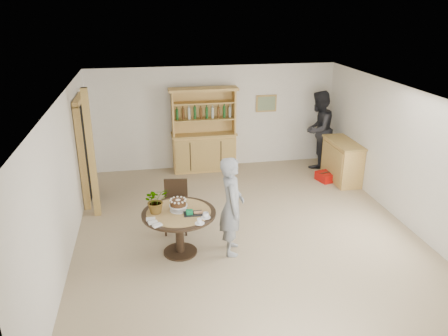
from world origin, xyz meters
TOP-DOWN VIEW (x-y plane):
  - ground at (0.00, 0.00)m, footprint 7.00×7.00m
  - room_shell at (0.00, 0.01)m, footprint 6.04×7.04m
  - doorway at (-2.93, 2.00)m, footprint 0.13×1.10m
  - pine_post at (-2.70, 1.20)m, footprint 0.12×0.12m
  - hutch at (-0.30, 3.24)m, footprint 1.62×0.54m
  - sideboard at (2.74, 2.00)m, footprint 0.54×1.26m
  - dining_table at (-1.23, -0.47)m, footprint 1.20×1.20m
  - dining_chair at (-1.22, 0.36)m, footprint 0.48×0.48m
  - birthday_cake at (-1.23, -0.42)m, footprint 0.30×0.30m
  - flower_vase at (-1.58, -0.42)m, footprint 0.47×0.44m
  - gift_tray at (-1.02, -0.60)m, footprint 0.30×0.20m
  - coffee_cup_a at (-0.83, -0.75)m, footprint 0.15×0.15m
  - coffee_cup_b at (-0.95, -0.92)m, footprint 0.15×0.15m
  - napkins at (-1.64, -0.79)m, footprint 0.24×0.33m
  - teen_boy at (-0.38, -0.57)m, footprint 0.49×0.66m
  - adult_person at (2.50, 2.97)m, footprint 1.18×1.16m
  - red_suitcase at (2.50, 2.05)m, footprint 0.69×0.55m

SIDE VIEW (x-z plane):
  - ground at x=0.00m, z-range 0.00..0.00m
  - red_suitcase at x=2.50m, z-range 0.00..0.21m
  - sideboard at x=2.74m, z-range 0.00..0.94m
  - dining_chair at x=-1.22m, z-range 0.06..1.01m
  - dining_table at x=-1.23m, z-range 0.22..0.98m
  - hutch at x=-0.30m, z-range -0.33..1.71m
  - napkins at x=-1.64m, z-range 0.76..0.79m
  - gift_tray at x=-1.02m, z-range 0.75..0.83m
  - coffee_cup_b at x=-0.95m, z-range 0.75..0.84m
  - coffee_cup_a at x=-0.83m, z-range 0.76..0.84m
  - teen_boy at x=-0.38m, z-range 0.00..1.67m
  - birthday_cake at x=-1.23m, z-range 0.78..0.98m
  - adult_person at x=2.50m, z-range 0.00..1.92m
  - flower_vase at x=-1.58m, z-range 0.76..1.18m
  - doorway at x=-2.93m, z-range 0.02..2.20m
  - pine_post at x=-2.70m, z-range 0.00..2.50m
  - room_shell at x=0.00m, z-range 0.48..3.00m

